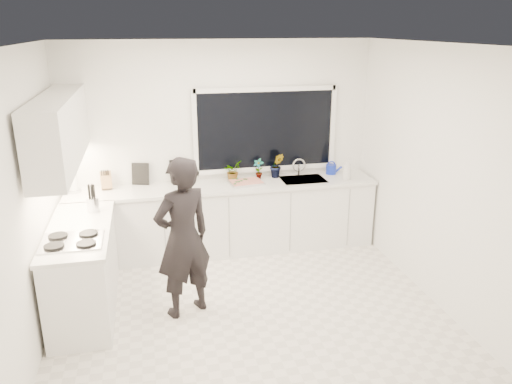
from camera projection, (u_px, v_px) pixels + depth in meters
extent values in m
cube|color=beige|center=(248.00, 307.00, 5.34)|extent=(4.00, 3.50, 0.02)
cube|color=white|center=(220.00, 146.00, 6.54)|extent=(4.00, 0.02, 2.70)
cube|color=white|center=(29.00, 202.00, 4.49)|extent=(0.02, 3.50, 2.70)
cube|color=white|center=(431.00, 174.00, 5.32)|extent=(0.02, 3.50, 2.70)
cube|color=white|center=(246.00, 43.00, 4.47)|extent=(4.00, 3.50, 0.02)
cube|color=black|center=(265.00, 130.00, 6.56)|extent=(1.80, 0.02, 1.00)
cube|color=white|center=(225.00, 219.00, 6.54)|extent=(3.92, 0.58, 0.88)
cube|color=white|center=(84.00, 270.00, 5.18)|extent=(0.58, 1.60, 0.88)
cube|color=silver|center=(225.00, 186.00, 6.38)|extent=(3.94, 0.62, 0.04)
cube|color=silver|center=(79.00, 230.00, 5.03)|extent=(0.62, 1.60, 0.04)
cube|color=white|center=(59.00, 131.00, 5.03)|extent=(0.34, 2.10, 0.70)
cube|color=silver|center=(303.00, 183.00, 6.62)|extent=(0.58, 0.42, 0.14)
cylinder|color=silver|center=(299.00, 167.00, 6.75)|extent=(0.03, 0.03, 0.22)
cube|color=black|center=(72.00, 241.00, 4.69)|extent=(0.56, 0.48, 0.03)
imported|color=black|center=(183.00, 238.00, 4.98)|extent=(0.72, 0.62, 1.68)
cube|color=silver|center=(246.00, 183.00, 6.41)|extent=(0.46, 0.37, 0.03)
cube|color=red|center=(246.00, 181.00, 6.41)|extent=(0.42, 0.33, 0.01)
cylinder|color=#1226AB|center=(331.00, 169.00, 6.82)|extent=(0.17, 0.17, 0.13)
cylinder|color=silver|center=(73.00, 182.00, 6.06)|extent=(0.13, 0.13, 0.26)
cube|color=#9E7D49|center=(106.00, 180.00, 6.18)|extent=(0.14, 0.12, 0.22)
cylinder|color=#B6B7BB|center=(93.00, 205.00, 5.44)|extent=(0.15, 0.15, 0.16)
cube|color=black|center=(140.00, 174.00, 6.35)|extent=(0.22, 0.08, 0.28)
cube|color=black|center=(180.00, 171.00, 6.45)|extent=(0.25, 0.05, 0.30)
imported|color=#26662D|center=(233.00, 171.00, 6.52)|extent=(0.30, 0.31, 0.26)
imported|color=#26662D|center=(258.00, 169.00, 6.59)|extent=(0.17, 0.17, 0.27)
imported|color=#26662D|center=(277.00, 165.00, 6.63)|extent=(0.20, 0.17, 0.33)
imported|color=#D8BF66|center=(347.00, 169.00, 6.53)|extent=(0.15, 0.15, 0.29)
imported|color=#D8BF66|center=(347.00, 174.00, 6.55)|extent=(0.10, 0.10, 0.17)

